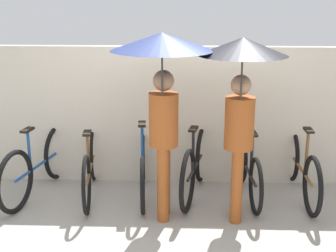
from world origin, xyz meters
The scene contains 9 objects.
back_wall centered at (0.00, 1.94, 0.91)m, with size 11.30×0.12×1.82m.
parked_bicycle_0 centered at (-1.65, 1.44, 0.39)m, with size 0.55×1.80×1.10m.
parked_bicycle_1 centered at (-0.99, 1.43, 0.37)m, with size 0.44×1.71×1.04m.
parked_bicycle_2 centered at (-0.33, 1.47, 0.36)m, with size 0.44×1.70×1.11m.
parked_bicycle_3 centered at (0.33, 1.48, 0.39)m, with size 0.52×1.69×1.09m.
parked_bicycle_4 centered at (0.99, 1.47, 0.36)m, with size 0.44×1.63×1.06m.
parked_bicycle_5 centered at (1.65, 1.49, 0.37)m, with size 0.44×1.78×0.98m.
pedestrian_leading centered at (-0.04, 0.74, 1.67)m, with size 1.05×1.05×2.10m.
pedestrian_center centered at (0.77, 0.76, 1.57)m, with size 0.91×0.91×2.05m.
Camera 1 is at (0.20, -4.02, 2.50)m, focal length 50.00 mm.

